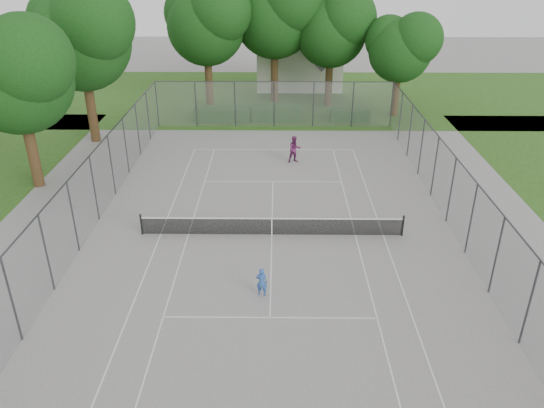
{
  "coord_description": "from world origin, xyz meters",
  "views": [
    {
      "loc": [
        0.25,
        -22.67,
        12.99
      ],
      "look_at": [
        0.0,
        1.0,
        1.2
      ],
      "focal_mm": 35.0,
      "sensor_mm": 36.0,
      "label": 1
    }
  ],
  "objects_px": {
    "woman_player": "(295,149)",
    "girl_player": "(262,282)",
    "house": "(299,44)",
    "tennis_net": "(272,226)"
  },
  "relations": [
    {
      "from": "woman_player",
      "to": "girl_player",
      "type": "bearing_deg",
      "value": -115.35
    },
    {
      "from": "girl_player",
      "to": "woman_player",
      "type": "relative_size",
      "value": 0.72
    },
    {
      "from": "woman_player",
      "to": "tennis_net",
      "type": "bearing_deg",
      "value": -116.72
    },
    {
      "from": "tennis_net",
      "to": "girl_player",
      "type": "relative_size",
      "value": 10.17
    },
    {
      "from": "girl_player",
      "to": "house",
      "type": "bearing_deg",
      "value": -87.67
    },
    {
      "from": "house",
      "to": "tennis_net",
      "type": "bearing_deg",
      "value": -94.46
    },
    {
      "from": "house",
      "to": "girl_player",
      "type": "xyz_separation_m",
      "value": [
        -2.69,
        -34.92,
        -3.41
      ]
    },
    {
      "from": "girl_player",
      "to": "woman_player",
      "type": "bearing_deg",
      "value": -90.06
    },
    {
      "from": "tennis_net",
      "to": "girl_player",
      "type": "height_order",
      "value": "girl_player"
    },
    {
      "from": "tennis_net",
      "to": "house",
      "type": "bearing_deg",
      "value": 85.54
    }
  ]
}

